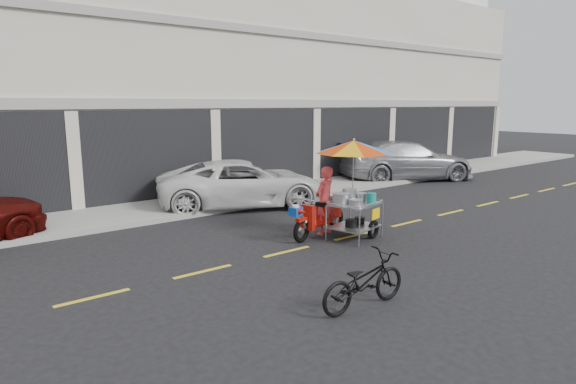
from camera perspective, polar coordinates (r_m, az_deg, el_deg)
ground at (r=11.60m, az=7.72°, el=-5.19°), size 90.00×90.00×0.00m
sidewalk at (r=15.80m, az=-6.69°, el=-0.68°), size 45.00×3.00×0.15m
shophouse_block at (r=21.35m, az=-7.64°, el=13.41°), size 36.00×8.11×10.40m
centerline at (r=11.60m, az=7.72°, el=-5.17°), size 42.00×0.10×0.01m
white_pickup at (r=14.69m, az=-5.37°, el=1.03°), size 5.63×4.15×1.42m
silver_pickup at (r=20.35m, az=13.86°, el=3.66°), size 5.95×4.35×1.60m
near_bicycle at (r=7.57m, az=8.97°, el=-10.41°), size 1.66×0.64×0.86m
food_vendor_rig at (r=11.22m, az=6.52°, el=1.96°), size 2.63×2.16×2.34m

